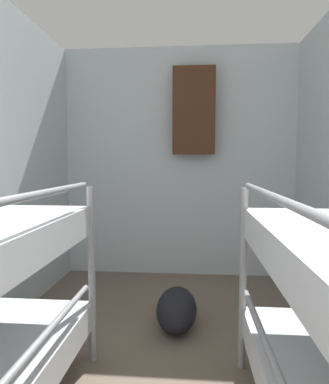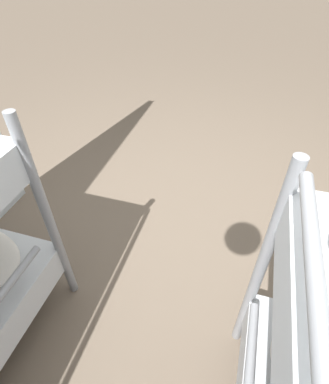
# 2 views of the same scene
# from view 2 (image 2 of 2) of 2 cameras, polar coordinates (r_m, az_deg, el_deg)

# --- Properties ---
(ground_plane) EXTENTS (20.00, 20.00, 0.00)m
(ground_plane) POSITION_cam_2_polar(r_m,az_deg,el_deg) (2.06, 2.42, -7.88)
(ground_plane) COLOR #6B5B4C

